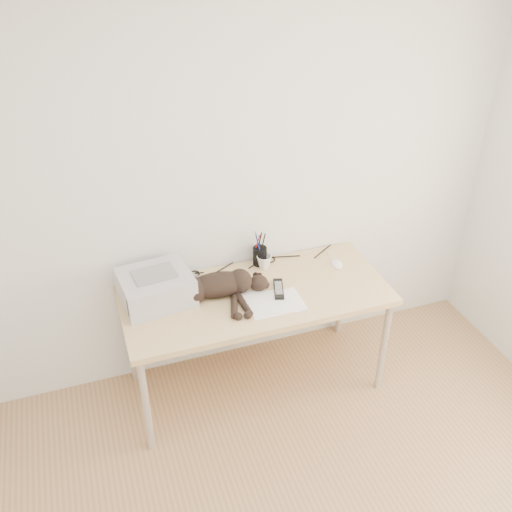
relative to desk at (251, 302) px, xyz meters
name	(u,v)px	position (x,y,z in m)	size (l,w,h in m)	color
wall_back	(236,183)	(0.00, 0.27, 0.69)	(3.50, 3.50, 0.00)	silver
desk	(251,302)	(0.00, 0.00, 0.00)	(1.60, 0.70, 0.74)	tan
printer	(156,287)	(-0.57, 0.04, 0.22)	(0.44, 0.38, 0.19)	#A5A5AA
papers	(272,302)	(0.06, -0.21, 0.14)	(0.37, 0.29, 0.01)	white
cat	(215,287)	(-0.24, -0.04, 0.20)	(0.72, 0.35, 0.16)	black
mug	(264,262)	(0.14, 0.16, 0.18)	(0.10, 0.10, 0.09)	silver
pen_cup	(260,256)	(0.13, 0.20, 0.20)	(0.09, 0.09, 0.23)	black
remote_grey	(195,279)	(-0.31, 0.16, 0.14)	(0.05, 0.17, 0.02)	gray
remote_black	(279,289)	(0.14, -0.11, 0.14)	(0.06, 0.20, 0.02)	black
mouse	(337,262)	(0.59, 0.03, 0.15)	(0.07, 0.11, 0.04)	white
cable_tangle	(240,265)	(0.00, 0.22, 0.14)	(1.36, 0.08, 0.01)	black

